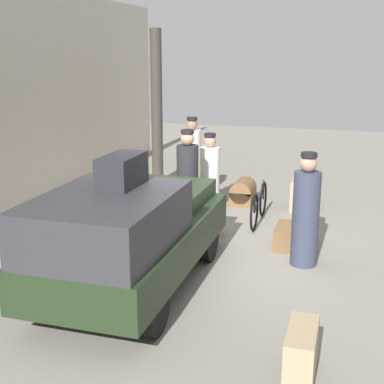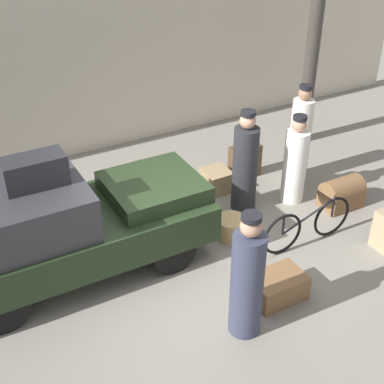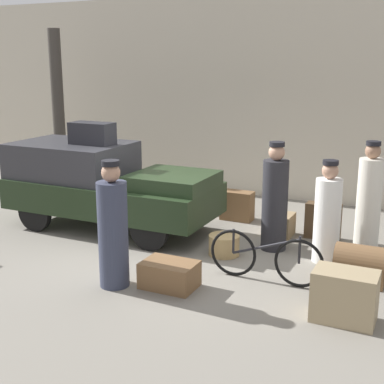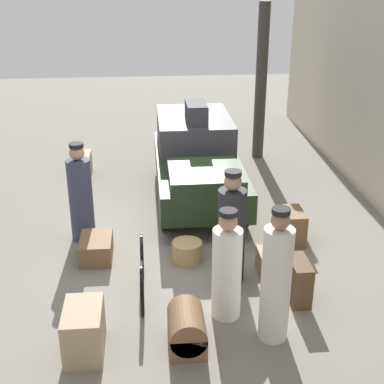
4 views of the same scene
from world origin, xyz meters
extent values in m
plane|color=gray|center=(0.00, 0.00, 0.00)|extent=(30.00, 30.00, 0.00)
cylinder|color=#38332D|center=(-4.18, 2.27, 1.88)|extent=(0.28, 0.28, 3.75)
cylinder|color=black|center=(-0.36, 1.23, 0.34)|extent=(0.69, 0.12, 0.69)
cylinder|color=black|center=(-0.36, -0.27, 0.34)|extent=(0.69, 0.12, 0.69)
cylinder|color=black|center=(-2.78, 1.23, 0.34)|extent=(0.69, 0.12, 0.69)
cylinder|color=black|center=(-2.78, -0.27, 0.34)|extent=(0.69, 0.12, 0.69)
cube|color=black|center=(-1.57, 0.48, 0.64)|extent=(3.90, 1.66, 0.55)
cube|color=#2D2D33|center=(-2.45, 0.48, 1.24)|extent=(2.15, 1.52, 0.65)
cube|color=black|center=(-0.30, 0.48, 1.04)|extent=(1.37, 1.29, 0.25)
torus|color=black|center=(2.25, -0.68, 0.35)|extent=(0.70, 0.04, 0.70)
torus|color=black|center=(1.28, -0.68, 0.35)|extent=(0.70, 0.04, 0.70)
cylinder|color=#232328|center=(1.76, -0.68, 0.52)|extent=(0.98, 0.04, 0.38)
cylinder|color=#232328|center=(1.28, -0.68, 0.53)|extent=(0.04, 0.04, 0.36)
cylinder|color=#232328|center=(2.25, -0.68, 0.55)|extent=(0.04, 0.04, 0.39)
cylinder|color=tan|center=(0.84, 0.06, 0.17)|extent=(0.50, 0.50, 0.33)
cylinder|color=silver|center=(2.91, 1.02, 0.79)|extent=(0.39, 0.39, 1.58)
sphere|color=#936B51|center=(2.91, 1.02, 1.70)|extent=(0.24, 0.24, 0.24)
cylinder|color=black|center=(2.91, 1.02, 1.83)|extent=(0.23, 0.23, 0.07)
cylinder|color=white|center=(2.38, 0.48, 0.66)|extent=(0.40, 0.40, 1.32)
sphere|color=tan|center=(2.38, 0.48, 1.45)|extent=(0.25, 0.25, 0.25)
cylinder|color=black|center=(2.38, 0.48, 1.58)|extent=(0.24, 0.24, 0.07)
cylinder|color=#33384C|center=(-0.09, -1.71, 0.74)|extent=(0.41, 0.41, 1.49)
sphere|color=tan|center=(-0.09, -1.71, 1.61)|extent=(0.26, 0.26, 0.26)
cylinder|color=black|center=(-0.09, -1.71, 1.75)|extent=(0.24, 0.24, 0.07)
cylinder|color=#232328|center=(1.48, 0.68, 0.75)|extent=(0.42, 0.42, 1.50)
sphere|color=tan|center=(1.48, 0.68, 1.63)|extent=(0.26, 0.26, 0.26)
cylinder|color=black|center=(1.48, 0.68, 1.77)|extent=(0.25, 0.25, 0.07)
cube|color=#4C3823|center=(2.10, 1.58, 0.32)|extent=(0.60, 0.27, 0.63)
cube|color=brown|center=(0.63, -1.44, 0.18)|extent=(0.75, 0.52, 0.36)
cube|color=#9E8966|center=(2.99, -1.40, 0.32)|extent=(0.75, 0.48, 0.63)
cube|color=brown|center=(0.34, 1.98, 0.29)|extent=(0.63, 0.31, 0.58)
cube|color=brown|center=(2.99, -0.11, 0.16)|extent=(0.70, 0.47, 0.31)
cylinder|color=brown|center=(2.99, -0.11, 0.31)|extent=(0.70, 0.47, 0.47)
cube|color=#937A56|center=(1.37, 1.40, 0.20)|extent=(0.46, 0.52, 0.40)
cube|color=#9E8966|center=(-3.15, -1.98, 0.27)|extent=(0.75, 0.29, 0.54)
cube|color=#232328|center=(-1.96, 0.48, 1.76)|extent=(0.81, 0.41, 0.40)
camera|label=1|loc=(-8.08, -2.32, 3.26)|focal=50.00mm
camera|label=2|loc=(-3.07, -5.72, 5.15)|focal=50.00mm
camera|label=3|loc=(3.88, -7.54, 3.08)|focal=50.00mm
camera|label=4|loc=(8.53, -0.54, 4.53)|focal=50.00mm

